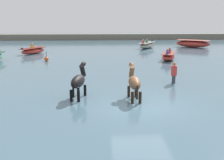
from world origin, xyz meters
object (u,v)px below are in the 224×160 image
Objects in this scene: boat_near_starboard at (147,45)px; boat_mid_outer at (169,56)px; boat_distant_west at (193,44)px; boat_far_offshore at (33,51)px; person_wading_mid at (174,75)px; horse_trailing_bay at (134,83)px; horse_lead_black at (79,82)px; channel_buoy at (46,59)px.

boat_mid_outer is (0.20, -9.22, -0.02)m from boat_near_starboard.
boat_distant_west is 18.98m from boat_far_offshore.
horse_trailing_bay is at bearing -131.87° from person_wading_mid.
horse_lead_black is 2.39× the size of channel_buoy.
horse_lead_black is at bearing -123.06° from boat_mid_outer.
person_wading_mid is at bearing 48.13° from horse_trailing_bay.
person_wading_mid is (5.15, 2.58, -0.32)m from horse_lead_black.
horse_trailing_bay is 12.08m from boat_mid_outer.
channel_buoy is at bearing -179.50° from boat_mid_outer.
channel_buoy is (-10.26, -9.31, -0.15)m from boat_near_starboard.
boat_near_starboard is 4.48× the size of channel_buoy.
person_wading_mid is (-1.68, -17.44, 0.09)m from boat_near_starboard.
boat_far_offshore is at bearing 129.76° from person_wading_mid.
boat_far_offshore is (-12.66, 4.74, -0.01)m from boat_mid_outer.
person_wading_mid is at bearing -102.85° from boat_mid_outer.
channel_buoy is (-10.45, -0.09, -0.13)m from boat_mid_outer.
channel_buoy is (2.21, -4.83, -0.12)m from boat_far_offshore.
boat_mid_outer is 8.43m from person_wading_mid.
horse_trailing_bay is at bearing -61.94° from channel_buoy.
boat_near_starboard is at bearing 77.99° from horse_trailing_bay.
boat_distant_west is at bearing 31.67° from channel_buoy.
boat_mid_outer is (7.03, 10.80, -0.43)m from horse_lead_black.
horse_trailing_bay is 2.39× the size of channel_buoy.
person_wading_mid is at bearing -112.57° from boat_distant_west.
person_wading_mid is (-7.50, -18.05, -0.01)m from boat_distant_west.
boat_far_offshore is (-18.29, -5.09, -0.13)m from boat_distant_west.
horse_trailing_bay is 12.59m from channel_buoy.
horse_lead_black is at bearing -153.43° from person_wading_mid.
boat_near_starboard is 5.86m from boat_distant_west.
channel_buoy is (-3.42, 10.71, -0.56)m from horse_lead_black.
boat_mid_outer is 0.68× the size of boat_distant_west.
person_wading_mid is at bearing 26.57° from horse_lead_black.
horse_lead_black reaches higher than boat_near_starboard.
channel_buoy is at bearing 107.73° from horse_lead_black.
boat_distant_west is 18.90m from channel_buoy.
boat_mid_outer reaches higher than channel_buoy.
boat_distant_west is at bearing 6.02° from boat_near_starboard.
boat_near_starboard is (6.83, 20.02, -0.41)m from horse_lead_black.
boat_near_starboard is at bearing -173.98° from boat_distant_west.
boat_near_starboard is 1.20× the size of boat_far_offshore.
boat_far_offshore is 16.86m from person_wading_mid.
horse_lead_black reaches higher than person_wading_mid.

